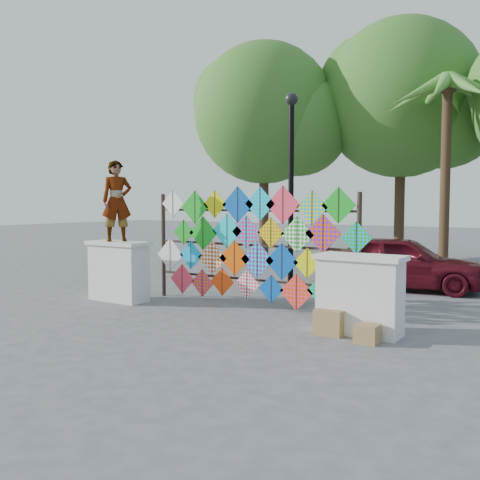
{
  "coord_description": "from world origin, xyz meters",
  "views": [
    {
      "loc": [
        5.7,
        -8.33,
        2.11
      ],
      "look_at": [
        -0.11,
        0.6,
        1.36
      ],
      "focal_mm": 40.0,
      "sensor_mm": 36.0,
      "label": 1
    }
  ],
  "objects_px": {
    "kite_rack": "(251,246)",
    "vendor_woman": "(117,201)",
    "lamppost": "(291,176)",
    "sedan": "(401,262)"
  },
  "relations": [
    {
      "from": "kite_rack",
      "to": "sedan",
      "type": "bearing_deg",
      "value": 64.2
    },
    {
      "from": "kite_rack",
      "to": "vendor_woman",
      "type": "bearing_deg",
      "value": -161.64
    },
    {
      "from": "vendor_woman",
      "to": "lamppost",
      "type": "relative_size",
      "value": 0.39
    },
    {
      "from": "sedan",
      "to": "lamppost",
      "type": "xyz_separation_m",
      "value": [
        -1.65,
        -2.62,
        2.03
      ]
    },
    {
      "from": "kite_rack",
      "to": "lamppost",
      "type": "xyz_separation_m",
      "value": [
        0.23,
        1.27,
        1.44
      ]
    },
    {
      "from": "vendor_woman",
      "to": "sedan",
      "type": "height_order",
      "value": "vendor_woman"
    },
    {
      "from": "sedan",
      "to": "kite_rack",
      "type": "bearing_deg",
      "value": 145.23
    },
    {
      "from": "vendor_woman",
      "to": "kite_rack",
      "type": "bearing_deg",
      "value": -37.5
    },
    {
      "from": "vendor_woman",
      "to": "lamppost",
      "type": "bearing_deg",
      "value": -19.77
    },
    {
      "from": "kite_rack",
      "to": "vendor_woman",
      "type": "xyz_separation_m",
      "value": [
        -2.79,
        -0.93,
        0.9
      ]
    }
  ]
}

